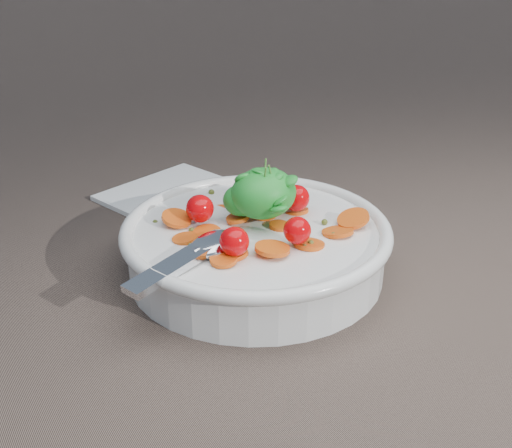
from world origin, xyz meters
TOP-DOWN VIEW (x-y plane):
  - ground at (0.00, 0.00)m, footprint 6.00×6.00m
  - bowl at (0.02, 0.03)m, footprint 0.29×0.26m
  - napkin at (0.03, 0.24)m, footprint 0.19×0.18m

SIDE VIEW (x-z plane):
  - ground at x=0.00m, z-range 0.00..0.00m
  - napkin at x=0.03m, z-range 0.00..0.01m
  - bowl at x=0.02m, z-range -0.03..0.09m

